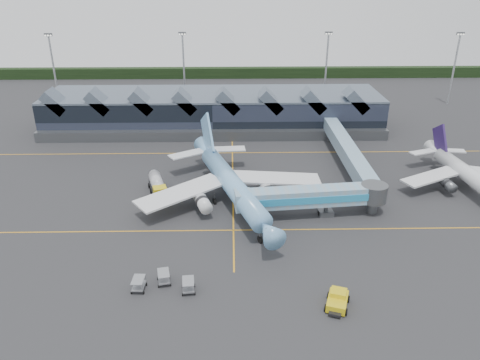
{
  "coord_description": "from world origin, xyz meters",
  "views": [
    {
      "loc": [
        -0.24,
        -76.7,
        41.19
      ],
      "look_at": [
        1.3,
        1.57,
        5.0
      ],
      "focal_mm": 35.0,
      "sensor_mm": 36.0,
      "label": 1
    }
  ],
  "objects_px": {
    "regional_jet": "(465,172)",
    "jet_bridge": "(320,197)",
    "main_airliner": "(230,182)",
    "pushback_tug": "(337,300)",
    "fuel_truck": "(157,184)"
  },
  "relations": [
    {
      "from": "regional_jet",
      "to": "fuel_truck",
      "type": "xyz_separation_m",
      "value": [
        -61.52,
        -1.38,
        -1.39
      ]
    },
    {
      "from": "regional_jet",
      "to": "jet_bridge",
      "type": "xyz_separation_m",
      "value": [
        -31.16,
        -11.26,
        0.56
      ]
    },
    {
      "from": "main_airliner",
      "to": "regional_jet",
      "type": "relative_size",
      "value": 1.38
    },
    {
      "from": "pushback_tug",
      "to": "regional_jet",
      "type": "bearing_deg",
      "value": 66.37
    },
    {
      "from": "regional_jet",
      "to": "fuel_truck",
      "type": "relative_size",
      "value": 3.02
    },
    {
      "from": "regional_jet",
      "to": "jet_bridge",
      "type": "relative_size",
      "value": 1.09
    },
    {
      "from": "main_airliner",
      "to": "jet_bridge",
      "type": "distance_m",
      "value": 17.12
    },
    {
      "from": "main_airliner",
      "to": "pushback_tug",
      "type": "distance_m",
      "value": 33.92
    },
    {
      "from": "regional_jet",
      "to": "pushback_tug",
      "type": "bearing_deg",
      "value": -139.0
    },
    {
      "from": "regional_jet",
      "to": "fuel_truck",
      "type": "bearing_deg",
      "value": 174.97
    },
    {
      "from": "jet_bridge",
      "to": "fuel_truck",
      "type": "bearing_deg",
      "value": 156.0
    },
    {
      "from": "fuel_truck",
      "to": "pushback_tug",
      "type": "relative_size",
      "value": 1.96
    },
    {
      "from": "regional_jet",
      "to": "fuel_truck",
      "type": "height_order",
      "value": "regional_jet"
    },
    {
      "from": "regional_jet",
      "to": "jet_bridge",
      "type": "distance_m",
      "value": 33.14
    },
    {
      "from": "jet_bridge",
      "to": "fuel_truck",
      "type": "height_order",
      "value": "jet_bridge"
    }
  ]
}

